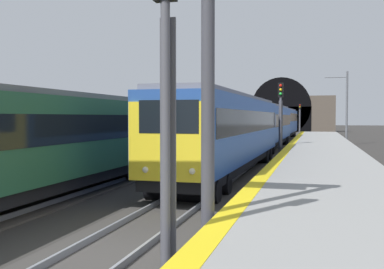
% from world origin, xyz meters
% --- Properties ---
extents(ground_plane, '(320.00, 320.00, 0.00)m').
position_xyz_m(ground_plane, '(0.00, 0.00, 0.00)').
color(ground_plane, '#302D2B').
extents(platform_right, '(112.00, 4.65, 0.93)m').
position_xyz_m(platform_right, '(0.00, -4.61, 0.47)').
color(platform_right, gray).
rests_on(platform_right, ground_plane).
extents(platform_right_edge_strip, '(112.00, 0.50, 0.01)m').
position_xyz_m(platform_right_edge_strip, '(0.00, -2.53, 0.94)').
color(platform_right_edge_strip, yellow).
rests_on(platform_right_edge_strip, platform_right).
extents(track_main_line, '(160.00, 2.93, 0.21)m').
position_xyz_m(track_main_line, '(0.00, 0.00, 0.04)').
color(track_main_line, '#383533').
rests_on(track_main_line, ground_plane).
extents(train_main_approaching, '(57.04, 3.13, 4.00)m').
position_xyz_m(train_main_approaching, '(33.67, 0.00, 2.28)').
color(train_main_approaching, '#264C99').
rests_on(train_main_approaching, ground_plane).
extents(train_adjacent_platform, '(39.92, 2.90, 3.79)m').
position_xyz_m(train_adjacent_platform, '(14.49, 4.82, 2.17)').
color(train_adjacent_platform, '#235638').
rests_on(train_adjacent_platform, ground_plane).
extents(railway_signal_near, '(0.39, 0.38, 5.92)m').
position_xyz_m(railway_signal_near, '(-0.96, -1.78, 3.54)').
color(railway_signal_near, '#4C4C54').
rests_on(railway_signal_near, ground_plane).
extents(railway_signal_mid, '(0.39, 0.38, 5.38)m').
position_xyz_m(railway_signal_mid, '(25.44, -1.78, 3.25)').
color(railway_signal_mid, '#4C4C54').
rests_on(railway_signal_mid, ground_plane).
extents(railway_signal_far, '(0.39, 0.38, 5.00)m').
position_xyz_m(railway_signal_far, '(67.09, -1.78, 2.94)').
color(railway_signal_far, '#4C4C54').
rests_on(railway_signal_far, ground_plane).
extents(overhead_signal_gantry, '(0.70, 9.27, 6.71)m').
position_xyz_m(overhead_signal_gantry, '(0.88, 2.41, 5.15)').
color(overhead_signal_gantry, '#3F3F47').
rests_on(overhead_signal_gantry, ground_plane).
extents(tunnel_portal, '(2.59, 20.69, 11.59)m').
position_xyz_m(tunnel_portal, '(85.34, 2.41, 3.57)').
color(tunnel_portal, '#51473D').
rests_on(tunnel_portal, ground_plane).
extents(catenary_mast_near, '(0.22, 2.34, 7.64)m').
position_xyz_m(catenary_mast_near, '(42.00, -7.29, 3.94)').
color(catenary_mast_near, '#595B60').
rests_on(catenary_mast_near, ground_plane).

